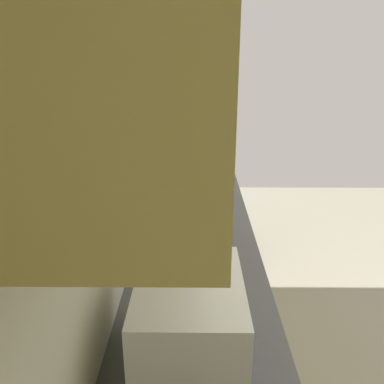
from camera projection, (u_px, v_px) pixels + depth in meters
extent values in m
cube|color=beige|center=(123.00, 168.00, 1.96)|extent=(4.39, 0.12, 2.58)
cube|color=tan|center=(195.00, 364.00, 1.88)|extent=(3.45, 0.61, 0.87)
cube|color=#4C4B4F|center=(196.00, 283.00, 1.73)|extent=(3.48, 0.64, 0.02)
cube|color=#332819|center=(260.00, 364.00, 1.88)|extent=(0.01, 0.01, 0.80)
cube|color=#332819|center=(249.00, 308.00, 2.29)|extent=(0.01, 0.01, 0.80)
cube|color=#332819|center=(241.00, 269.00, 2.69)|extent=(0.01, 0.01, 0.80)
cube|color=#332819|center=(235.00, 240.00, 3.10)|extent=(0.01, 0.01, 0.80)
cube|color=tan|center=(159.00, 26.00, 1.38)|extent=(2.19, 0.34, 0.68)
cube|color=black|center=(195.00, 202.00, 3.85)|extent=(0.71, 0.61, 0.89)
cube|color=black|center=(227.00, 206.00, 3.86)|extent=(0.56, 0.01, 0.49)
cube|color=black|center=(196.00, 156.00, 3.69)|extent=(0.68, 0.58, 0.02)
cube|color=black|center=(165.00, 148.00, 3.67)|extent=(0.68, 0.04, 0.18)
cylinder|color=#38383D|center=(208.00, 159.00, 3.54)|extent=(0.11, 0.11, 0.01)
cylinder|color=#38383D|center=(207.00, 151.00, 3.83)|extent=(0.11, 0.11, 0.01)
cylinder|color=#38383D|center=(183.00, 159.00, 3.54)|extent=(0.11, 0.11, 0.01)
cylinder|color=#38383D|center=(184.00, 151.00, 3.84)|extent=(0.11, 0.11, 0.01)
cube|color=white|center=(189.00, 323.00, 1.24)|extent=(0.45, 0.33, 0.30)
cube|color=black|center=(245.00, 332.00, 1.20)|extent=(0.28, 0.01, 0.21)
cube|color=#2D2D33|center=(238.00, 291.00, 1.40)|extent=(0.08, 0.01, 0.21)
cylinder|color=gold|center=(209.00, 195.00, 2.67)|extent=(0.17, 0.17, 0.06)
cylinder|color=gold|center=(209.00, 193.00, 2.66)|extent=(0.14, 0.14, 0.03)
cylinder|color=red|center=(215.00, 246.00, 1.90)|extent=(0.14, 0.14, 0.12)
cylinder|color=black|center=(215.00, 233.00, 1.88)|extent=(0.03, 0.03, 0.02)
cylinder|color=red|center=(214.00, 235.00, 1.96)|extent=(0.09, 0.02, 0.05)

